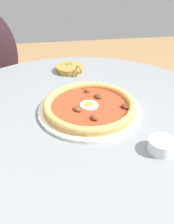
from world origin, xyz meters
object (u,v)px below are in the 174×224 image
at_px(dining_table, 80,151).
at_px(olive_pan, 70,68).
at_px(pizza_on_plate, 90,107).
at_px(ramekin_capers, 162,145).

bearing_deg(dining_table, olive_pan, 88.97).
bearing_deg(pizza_on_plate, olive_pan, 96.14).
distance_m(dining_table, ramekin_capers, 0.28).
relative_size(ramekin_capers, olive_pan, 0.52).
bearing_deg(olive_pan, pizza_on_plate, -83.86).
bearing_deg(olive_pan, dining_table, -91.03).
xyz_separation_m(dining_table, olive_pan, (0.01, 0.36, 0.13)).
height_order(dining_table, ramekin_capers, ramekin_capers).
height_order(dining_table, olive_pan, olive_pan).
distance_m(dining_table, pizza_on_plate, 0.15).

